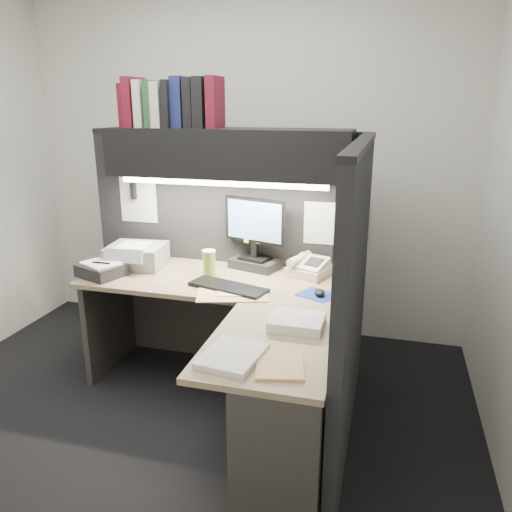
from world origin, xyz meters
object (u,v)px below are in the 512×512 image
(telephone, at_px, (310,268))
(keyboard, at_px, (228,287))
(overhead_shelf, at_px, (228,153))
(monitor, at_px, (255,241))
(coffee_cup, at_px, (209,263))
(notebook_stack, at_px, (101,270))
(printer, at_px, (137,256))
(desk, at_px, (240,368))

(telephone, bearing_deg, keyboard, -118.90)
(overhead_shelf, xyz_separation_m, monitor, (0.16, 0.07, -0.58))
(monitor, distance_m, coffee_cup, 0.34)
(monitor, distance_m, notebook_stack, 1.01)
(telephone, relative_size, coffee_cup, 1.60)
(coffee_cup, distance_m, printer, 0.54)
(monitor, xyz_separation_m, keyboard, (-0.05, -0.42, -0.18))
(overhead_shelf, distance_m, notebook_stack, 1.11)
(keyboard, bearing_deg, coffee_cup, 148.93)
(desk, xyz_separation_m, keyboard, (-0.19, 0.40, 0.30))
(keyboard, xyz_separation_m, telephone, (0.43, 0.38, 0.04))
(telephone, bearing_deg, printer, -154.70)
(overhead_shelf, height_order, coffee_cup, overhead_shelf)
(coffee_cup, bearing_deg, telephone, 14.37)
(telephone, bearing_deg, monitor, -167.02)
(desk, bearing_deg, overhead_shelf, 111.79)
(coffee_cup, height_order, printer, coffee_cup)
(desk, distance_m, coffee_cup, 0.81)
(overhead_shelf, height_order, keyboard, overhead_shelf)
(overhead_shelf, relative_size, keyboard, 3.19)
(overhead_shelf, distance_m, printer, 0.95)
(desk, relative_size, notebook_stack, 6.39)
(monitor, distance_m, telephone, 0.41)
(desk, bearing_deg, coffee_cup, 122.71)
(keyboard, xyz_separation_m, coffee_cup, (-0.20, 0.22, 0.07))
(keyboard, distance_m, printer, 0.79)
(desk, xyz_separation_m, overhead_shelf, (-0.30, 0.75, 1.06))
(desk, bearing_deg, keyboard, 115.88)
(overhead_shelf, xyz_separation_m, telephone, (0.54, 0.02, -0.72))
(coffee_cup, xyz_separation_m, notebook_stack, (-0.66, -0.21, -0.04))
(overhead_shelf, height_order, notebook_stack, overhead_shelf)
(telephone, relative_size, printer, 0.68)
(keyboard, height_order, printer, printer)
(coffee_cup, xyz_separation_m, printer, (-0.54, 0.04, -0.00))
(desk, distance_m, keyboard, 0.53)
(desk, relative_size, printer, 4.64)
(desk, height_order, telephone, telephone)
(monitor, relative_size, keyboard, 0.98)
(monitor, relative_size, coffee_cup, 3.09)
(desk, bearing_deg, printer, 144.86)
(keyboard, distance_m, notebook_stack, 0.86)
(telephone, xyz_separation_m, notebook_stack, (-1.29, -0.37, -0.01))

